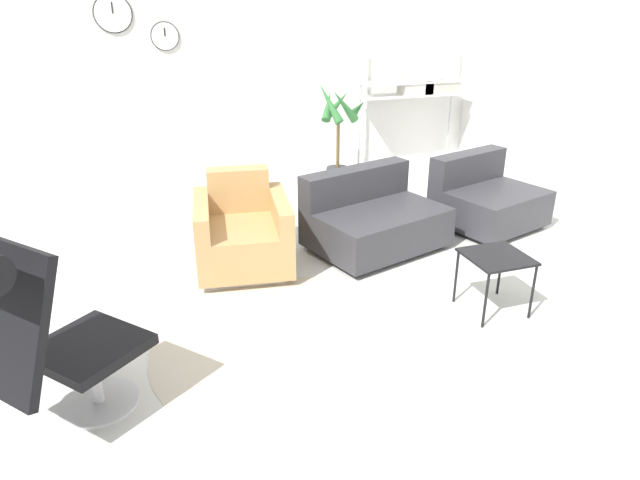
# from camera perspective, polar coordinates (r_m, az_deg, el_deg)

# --- Properties ---
(ground_plane) EXTENTS (12.00, 12.00, 0.00)m
(ground_plane) POSITION_cam_1_polar(r_m,az_deg,el_deg) (4.01, -2.73, -9.05)
(ground_plane) COLOR silver
(wall_back) EXTENTS (12.00, 0.09, 2.80)m
(wall_back) POSITION_cam_1_polar(r_m,az_deg,el_deg) (6.60, -11.26, 16.48)
(wall_back) COLOR silver
(wall_back) RESTS_ON ground_plane
(round_rug) EXTENTS (1.94, 1.94, 0.01)m
(round_rug) POSITION_cam_1_polar(r_m,az_deg,el_deg) (3.88, -2.32, -10.27)
(round_rug) COLOR #BCB29E
(round_rug) RESTS_ON ground_plane
(lounge_chair) EXTENTS (0.97, 0.93, 1.19)m
(lounge_chair) POSITION_cam_1_polar(r_m,az_deg,el_deg) (3.13, -26.77, -7.49)
(lounge_chair) COLOR #BCBCC1
(lounge_chair) RESTS_ON ground_plane
(armchair_red) EXTENTS (0.87, 0.95, 0.78)m
(armchair_red) POSITION_cam_1_polar(r_m,az_deg,el_deg) (4.82, -7.76, 0.51)
(armchair_red) COLOR silver
(armchair_red) RESTS_ON ground_plane
(couch_low) EXTENTS (1.34, 1.13, 0.69)m
(couch_low) POSITION_cam_1_polar(r_m,az_deg,el_deg) (5.19, 5.32, 1.89)
(couch_low) COLOR black
(couch_low) RESTS_ON ground_plane
(couch_second) EXTENTS (1.12, 1.06, 0.69)m
(couch_second) POSITION_cam_1_polar(r_m,az_deg,el_deg) (5.92, 16.23, 3.77)
(couch_second) COLOR black
(couch_second) RESTS_ON ground_plane
(side_table) EXTENTS (0.43, 0.43, 0.44)m
(side_table) POSITION_cam_1_polar(r_m,az_deg,el_deg) (4.26, 17.21, -2.06)
(side_table) COLOR black
(side_table) RESTS_ON ground_plane
(potted_plant) EXTENTS (0.57, 0.50, 1.29)m
(potted_plant) POSITION_cam_1_polar(r_m,az_deg,el_deg) (6.51, 1.89, 9.49)
(potted_plant) COLOR #333338
(potted_plant) RESTS_ON ground_plane
(shelf_unit) EXTENTS (1.31, 0.28, 1.66)m
(shelf_unit) POSITION_cam_1_polar(r_m,az_deg,el_deg) (7.19, 10.20, 15.01)
(shelf_unit) COLOR #BCBCC1
(shelf_unit) RESTS_ON ground_plane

